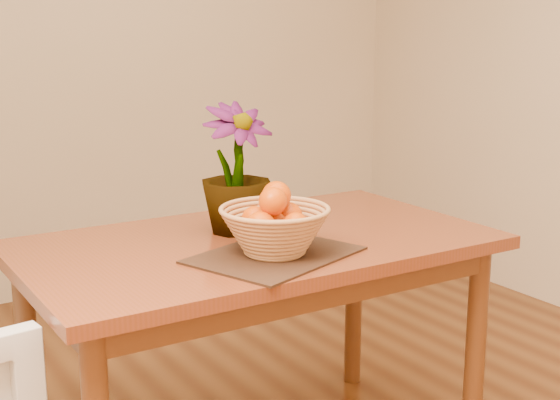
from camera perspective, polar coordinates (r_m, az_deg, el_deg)
wall_back at (r=4.07m, az=-16.04°, el=11.82°), size 4.00×0.02×2.70m
table at (r=2.37m, az=-1.74°, el=-4.87°), size 1.40×0.80×0.75m
placemat at (r=2.17m, az=-0.38°, el=-4.04°), size 0.53×0.46×0.01m
wicker_basket at (r=2.15m, az=-0.39°, el=-2.37°), size 0.31×0.31×0.13m
orange_pile at (r=2.14m, az=-0.39°, el=-1.08°), size 0.20×0.20×0.15m
potted_plant at (r=2.39m, az=-3.24°, el=2.31°), size 0.24×0.24×0.40m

